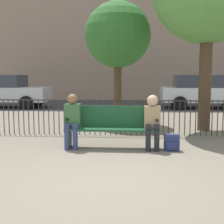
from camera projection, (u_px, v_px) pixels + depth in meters
ground_plane at (101, 181)px, 4.72m from camera, size 80.00×80.00×0.00m
park_bench at (112, 125)px, 6.86m from camera, size 2.04×0.45×0.92m
seated_person_0 at (72, 118)px, 6.77m from camera, size 0.34×0.39×1.19m
seated_person_1 at (152, 118)px, 6.64m from camera, size 0.34×0.39×1.18m
backpack at (172, 143)px, 6.59m from camera, size 0.32×0.20×0.35m
fence_railing at (116, 114)px, 8.30m from camera, size 9.01×0.03×0.95m
tree_0 at (118, 36)px, 10.29m from camera, size 2.18×2.18×4.02m
street_surface at (126, 106)px, 16.60m from camera, size 24.00×6.00×0.01m
parked_car_0 at (5, 91)px, 15.54m from camera, size 4.20×1.94×1.62m
parked_car_1 at (203, 91)px, 15.17m from camera, size 4.20×1.94×1.62m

